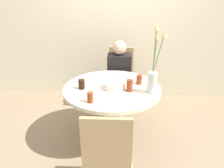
% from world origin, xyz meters
% --- Properties ---
extents(ground_plane, '(16.00, 16.00, 0.00)m').
position_xyz_m(ground_plane, '(0.00, 0.00, 0.00)').
color(ground_plane, '#89755B').
extents(wall_back, '(8.00, 0.05, 2.60)m').
position_xyz_m(wall_back, '(0.00, 1.30, 1.30)').
color(wall_back, beige).
rests_on(wall_back, ground_plane).
extents(dining_table, '(1.13, 1.13, 0.71)m').
position_xyz_m(dining_table, '(0.00, 0.00, 0.57)').
color(dining_table, beige).
rests_on(dining_table, ground_plane).
extents(chair_left_flank, '(0.43, 0.43, 0.93)m').
position_xyz_m(chair_left_flank, '(0.08, 0.90, 0.53)').
color(chair_left_flank, beige).
rests_on(chair_left_flank, ground_plane).
extents(chair_right_flank, '(0.41, 0.41, 0.93)m').
position_xyz_m(chair_right_flank, '(0.01, -0.90, 0.53)').
color(chair_right_flank, beige).
rests_on(chair_right_flank, ground_plane).
extents(birthday_cake, '(0.25, 0.25, 0.12)m').
position_xyz_m(birthday_cake, '(0.03, -0.03, 0.74)').
color(birthday_cake, white).
rests_on(birthday_cake, dining_table).
extents(flower_vase, '(0.15, 0.31, 0.77)m').
position_xyz_m(flower_vase, '(0.44, -0.14, 0.93)').
color(flower_vase, silver).
rests_on(flower_vase, dining_table).
extents(side_plate, '(0.18, 0.18, 0.01)m').
position_xyz_m(side_plate, '(-0.11, -0.22, 0.71)').
color(side_plate, white).
rests_on(side_plate, dining_table).
extents(drink_glass_0, '(0.07, 0.07, 0.11)m').
position_xyz_m(drink_glass_0, '(0.32, 0.12, 0.76)').
color(drink_glass_0, maroon).
rests_on(drink_glass_0, dining_table).
extents(drink_glass_1, '(0.06, 0.06, 0.11)m').
position_xyz_m(drink_glass_1, '(-0.20, -0.38, 0.76)').
color(drink_glass_1, maroon).
rests_on(drink_glass_1, dining_table).
extents(drink_glass_2, '(0.07, 0.07, 0.14)m').
position_xyz_m(drink_glass_2, '(0.20, -0.10, 0.78)').
color(drink_glass_2, maroon).
rests_on(drink_glass_2, dining_table).
extents(drink_glass_3, '(0.07, 0.07, 0.11)m').
position_xyz_m(drink_glass_3, '(-0.34, -0.06, 0.76)').
color(drink_glass_3, black).
rests_on(drink_glass_3, dining_table).
extents(person_woman, '(0.34, 0.24, 1.09)m').
position_xyz_m(person_woman, '(0.07, 0.74, 0.51)').
color(person_woman, '#383333').
rests_on(person_woman, ground_plane).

